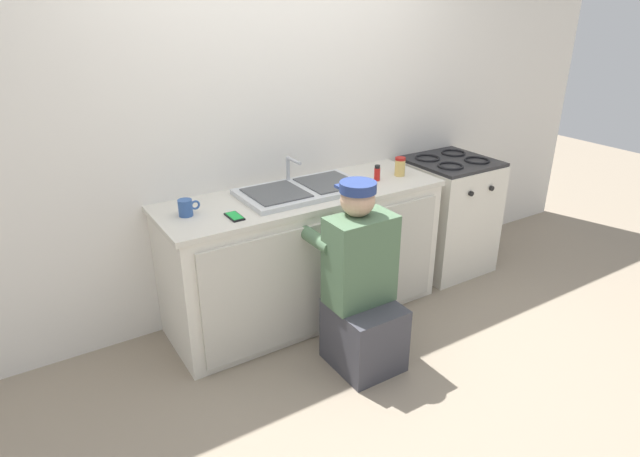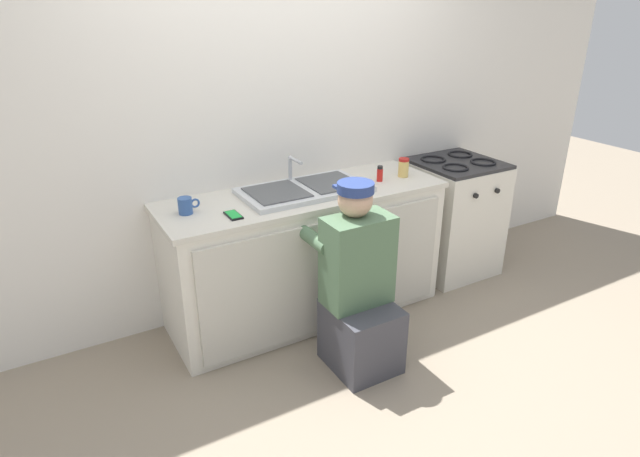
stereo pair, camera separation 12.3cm
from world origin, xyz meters
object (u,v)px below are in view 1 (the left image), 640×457
sink_double_basin (303,189)px  cell_phone (234,216)px  condiment_jar (400,166)px  spice_bottle_red (377,173)px  stove_range (446,214)px  coffee_mug (186,208)px  plumber_person (362,293)px

sink_double_basin → cell_phone: 0.56m
condiment_jar → spice_bottle_red: size_ratio=1.22×
stove_range → spice_bottle_red: spice_bottle_red is taller
sink_double_basin → spice_bottle_red: size_ratio=7.62×
sink_double_basin → coffee_mug: size_ratio=6.35×
cell_phone → plumber_person: bearing=-42.1°
cell_phone → stove_range: bearing=4.7°
stove_range → cell_phone: stove_range is taller
stove_range → coffee_mug: (-2.04, 0.02, 0.48)m
plumber_person → spice_bottle_red: size_ratio=10.52×
plumber_person → condiment_jar: (0.73, 0.58, 0.48)m
plumber_person → condiment_jar: plumber_person is taller
cell_phone → spice_bottle_red: bearing=5.0°
stove_range → spice_bottle_red: 0.89m
stove_range → coffee_mug: 2.10m
plumber_person → condiment_jar: 1.05m
condiment_jar → cell_phone: condiment_jar is taller
sink_double_basin → stove_range: sink_double_basin is taller
cell_phone → coffee_mug: 0.28m
sink_double_basin → coffee_mug: 0.75m
stove_range → condiment_jar: (-0.55, -0.06, 0.49)m
cell_phone → coffee_mug: size_ratio=1.11×
sink_double_basin → plumber_person: plumber_person is taller
cell_phone → spice_bottle_red: spice_bottle_red is taller
sink_double_basin → cell_phone: bearing=-163.9°
sink_double_basin → cell_phone: (-0.53, -0.15, -0.01)m
plumber_person → coffee_mug: (-0.75, 0.66, 0.46)m
condiment_jar → spice_bottle_red: condiment_jar is taller
spice_bottle_red → coffee_mug: spice_bottle_red is taller
sink_double_basin → coffee_mug: bearing=178.8°
coffee_mug → cell_phone: bearing=-38.1°
condiment_jar → spice_bottle_red: 0.20m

